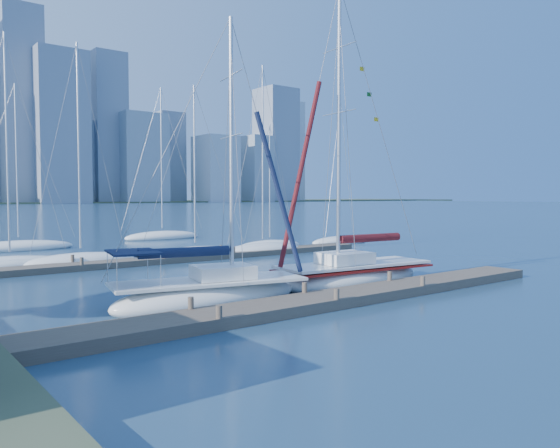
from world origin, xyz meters
TOP-DOWN VIEW (x-y plane):
  - ground at (0.00, 0.00)m, footprint 700.00×700.00m
  - near_dock at (0.00, 0.00)m, footprint 26.00×2.00m
  - far_dock at (2.00, 16.00)m, footprint 30.00×1.80m
  - sailboat_navy at (-3.08, 2.96)m, footprint 8.35×4.20m
  - sailboat_maroon at (4.86, 2.99)m, footprint 8.54×3.54m
  - bg_boat_0 at (-6.93, 18.64)m, footprint 7.01×3.54m
  - bg_boat_1 at (-3.21, 17.79)m, footprint 7.10×4.57m
  - bg_boat_2 at (4.15, 17.08)m, footprint 7.40×3.46m
  - bg_boat_3 at (9.36, 16.53)m, footprint 7.03×3.37m
  - bg_boat_4 at (12.13, 19.39)m, footprint 6.22×3.24m
  - bg_boat_5 at (19.50, 19.04)m, footprint 6.51×4.29m
  - bg_boat_6 at (-4.05, 29.76)m, footprint 8.35×3.84m
  - bg_boat_7 at (9.42, 33.04)m, footprint 7.95×4.69m

SIDE VIEW (x-z plane):
  - ground at x=0.00m, z-range 0.00..0.00m
  - far_dock at x=2.00m, z-range 0.00..0.36m
  - near_dock at x=0.00m, z-range 0.00..0.40m
  - bg_boat_4 at x=12.13m, z-range -4.83..5.27m
  - bg_boat_5 at x=19.50m, z-range -6.21..6.71m
  - bg_boat_2 at x=4.15m, z-range -5.67..6.19m
  - bg_boat_6 at x=-4.05m, z-range -6.22..6.75m
  - bg_boat_0 at x=-6.93m, z-range -6.56..7.11m
  - bg_boat_1 at x=-3.21m, z-range -6.49..7.05m
  - bg_boat_3 at x=9.36m, z-range -6.62..7.19m
  - bg_boat_7 at x=9.42m, z-range -7.11..7.69m
  - sailboat_navy at x=-3.08m, z-range -4.89..6.71m
  - sailboat_maroon at x=4.86m, z-range -6.02..8.31m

